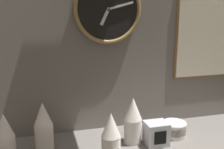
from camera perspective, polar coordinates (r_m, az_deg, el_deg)
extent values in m
cube|color=slate|center=(1.52, 0.30, 8.11)|extent=(1.60, 0.03, 1.05)
cone|color=white|center=(1.45, 4.22, -11.55)|extent=(0.09, 0.09, 0.11)
cone|color=white|center=(1.44, 4.23, -11.05)|extent=(0.09, 0.09, 0.11)
cone|color=white|center=(1.44, 4.24, -10.55)|extent=(0.09, 0.09, 0.11)
cone|color=white|center=(1.43, 4.25, -10.05)|extent=(0.09, 0.09, 0.11)
cone|color=white|center=(1.42, 4.26, -9.54)|extent=(0.09, 0.09, 0.11)
cone|color=white|center=(1.42, 4.27, -9.03)|extent=(0.09, 0.09, 0.11)
cone|color=white|center=(1.41, 4.28, -8.52)|extent=(0.09, 0.09, 0.11)
cone|color=white|center=(1.41, 4.29, -8.00)|extent=(0.09, 0.09, 0.11)
cone|color=white|center=(1.40, 4.30, -7.48)|extent=(0.09, 0.09, 0.11)
cone|color=white|center=(1.40, 4.31, -6.95)|extent=(0.09, 0.09, 0.11)
cone|color=white|center=(1.41, -20.77, -13.27)|extent=(0.09, 0.09, 0.11)
cone|color=white|center=(1.40, -20.82, -12.76)|extent=(0.09, 0.09, 0.11)
cone|color=white|center=(1.39, -20.87, -12.25)|extent=(0.09, 0.09, 0.11)
cone|color=white|center=(1.39, -20.92, -11.74)|extent=(0.09, 0.09, 0.11)
cone|color=white|center=(1.38, -20.97, -11.22)|extent=(0.09, 0.09, 0.11)
cone|color=white|center=(1.38, -21.02, -10.70)|extent=(0.09, 0.09, 0.11)
cone|color=white|center=(1.37, -21.07, -10.18)|extent=(0.09, 0.09, 0.11)
cone|color=white|center=(1.37, -21.12, -9.65)|extent=(0.09, 0.09, 0.11)
cone|color=white|center=(1.33, -0.21, -13.99)|extent=(0.09, 0.09, 0.11)
cone|color=white|center=(1.32, -0.21, -13.46)|extent=(0.09, 0.09, 0.11)
cone|color=white|center=(1.31, -0.21, -12.92)|extent=(0.09, 0.09, 0.11)
cone|color=white|center=(1.31, -0.21, -12.39)|extent=(0.09, 0.09, 0.11)
cone|color=white|center=(1.30, -0.21, -11.84)|extent=(0.09, 0.09, 0.11)
cone|color=white|center=(1.30, -0.21, -11.29)|extent=(0.09, 0.09, 0.11)
cone|color=white|center=(1.29, -0.21, -10.74)|extent=(0.09, 0.09, 0.11)
cone|color=white|center=(1.28, -0.21, -10.18)|extent=(0.09, 0.09, 0.11)
cone|color=white|center=(1.42, -13.59, -12.48)|extent=(0.09, 0.09, 0.11)
cone|color=white|center=(1.41, -13.62, -11.98)|extent=(0.09, 0.09, 0.11)
cone|color=white|center=(1.41, -13.65, -11.47)|extent=(0.09, 0.09, 0.11)
cone|color=white|center=(1.40, -13.68, -10.96)|extent=(0.09, 0.09, 0.11)
cone|color=white|center=(1.39, -13.71, -10.45)|extent=(0.09, 0.09, 0.11)
cone|color=white|center=(1.39, -13.75, -9.93)|extent=(0.09, 0.09, 0.11)
cone|color=white|center=(1.38, -13.78, -9.41)|extent=(0.09, 0.09, 0.11)
cone|color=white|center=(1.38, -13.81, -8.88)|extent=(0.09, 0.09, 0.11)
cone|color=white|center=(1.37, -13.84, -8.35)|extent=(0.09, 0.09, 0.11)
cone|color=white|center=(1.37, -13.88, -7.81)|extent=(0.09, 0.09, 0.11)
cylinder|color=beige|center=(1.56, 12.47, -11.45)|extent=(0.12, 0.12, 0.04)
cylinder|color=beige|center=(1.55, 12.50, -10.78)|extent=(0.12, 0.12, 0.04)
cylinder|color=beige|center=(1.54, 12.54, -10.10)|extent=(0.12, 0.12, 0.04)
torus|color=white|center=(1.54, 12.57, -9.64)|extent=(0.13, 0.13, 0.01)
cylinder|color=black|center=(1.48, -0.88, 13.13)|extent=(0.35, 0.02, 0.35)
torus|color=#AD894C|center=(1.47, -0.80, 13.13)|extent=(0.36, 0.02, 0.36)
cube|color=white|center=(1.46, -1.48, 11.58)|extent=(0.05, 0.01, 0.09)
cube|color=white|center=(1.48, 1.79, 13.80)|extent=(0.13, 0.01, 0.05)
cylinder|color=white|center=(1.46, -0.75, 13.13)|extent=(0.02, 0.01, 0.02)
cube|color=olive|center=(1.74, 19.03, 7.83)|extent=(0.42, 0.01, 0.52)
cube|color=#EFEACC|center=(1.74, 19.11, 7.81)|extent=(0.40, 0.01, 0.49)
cube|color=#B7B7BC|center=(1.44, 8.96, -11.74)|extent=(0.11, 0.10, 0.12)
cube|color=black|center=(1.40, 9.80, -12.57)|extent=(0.06, 0.00, 0.07)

